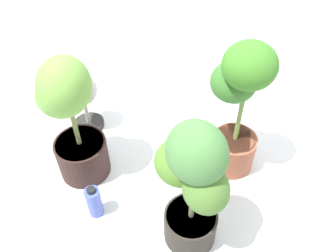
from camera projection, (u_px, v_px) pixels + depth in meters
ground_plane at (143, 189)px, 1.81m from camera, size 8.00×8.00×0.00m
potted_plant_front_right at (193, 184)px, 1.35m from camera, size 0.38×0.29×0.71m
potted_plant_front_left at (71, 117)px, 1.64m from camera, size 0.37×0.35×0.71m
potted_plant_back_right at (239, 104)px, 1.64m from camera, size 0.37×0.33×0.75m
floor_fan at (83, 94)px, 1.97m from camera, size 0.24×0.24×0.37m
nutrient_bottle at (94, 202)px, 1.66m from camera, size 0.07×0.07×0.19m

